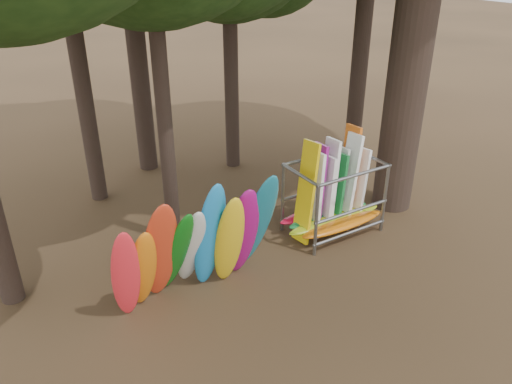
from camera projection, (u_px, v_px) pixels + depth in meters
ground at (274, 268)px, 12.53m from camera, size 120.00×120.00×0.00m
kayak_row at (200, 245)px, 10.98m from camera, size 3.91×1.77×3.11m
storage_rack at (333, 199)px, 13.77m from camera, size 3.14×1.50×2.88m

